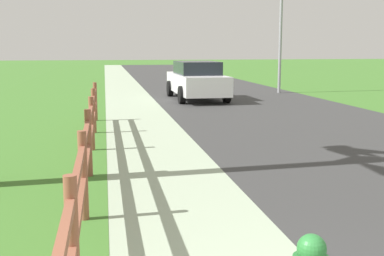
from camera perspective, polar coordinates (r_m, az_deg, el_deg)
ground_plane at (r=27.00m, az=-5.84°, el=4.76°), size 120.00×120.00×0.00m
road_asphalt at (r=29.44m, az=0.70°, el=5.19°), size 7.00×66.00×0.01m
curb_concrete at (r=28.94m, az=-12.09°, el=4.92°), size 6.00×66.00×0.01m
grass_verge at (r=29.03m, az=-15.06°, el=4.82°), size 5.00×66.00×0.00m
rail_fence at (r=8.29m, az=-11.98°, el=-1.14°), size 0.11×12.92×1.13m
parked_suv_white at (r=20.39m, az=0.54°, el=5.60°), size 2.06×4.93×1.57m
street_lamp at (r=23.77m, az=10.60°, el=13.85°), size 1.17×0.20×6.91m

